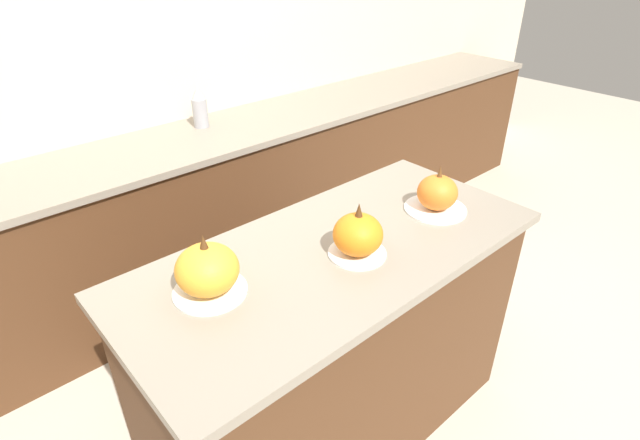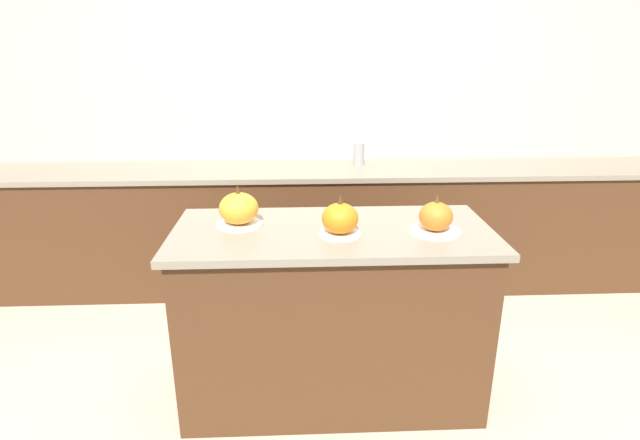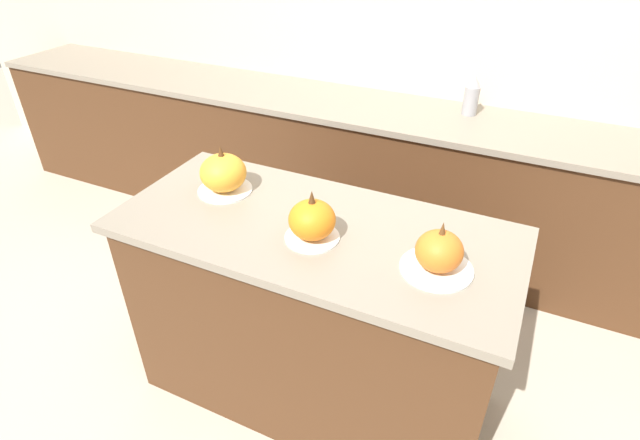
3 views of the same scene
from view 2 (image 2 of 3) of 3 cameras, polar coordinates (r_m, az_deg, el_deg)
The scene contains 8 objects.
ground_plane at distance 2.80m, azimuth 1.28°, elevation -18.88°, with size 12.00×12.00×0.00m, color #BCB29E.
wall_back at distance 3.84m, azimuth -0.20°, elevation 12.11°, with size 8.00×0.06×2.50m.
kitchen_island at distance 2.54m, azimuth 1.36°, elevation -10.72°, with size 1.51×0.69×0.91m.
back_counter at distance 3.71m, azimuth 0.02°, elevation -0.86°, with size 6.00×0.60×0.90m.
pumpkin_cake_left at distance 2.41m, azimuth -9.26°, elevation 1.21°, with size 0.22×0.22×0.20m.
pumpkin_cake_center at distance 2.26m, azimuth 2.31°, elevation 0.08°, with size 0.20×0.20×0.19m.
pumpkin_cake_right at distance 2.35m, azimuth 13.09°, elevation 0.20°, with size 0.24×0.24×0.19m.
bottle_tall at distance 3.69m, azimuth 4.45°, elevation 8.01°, with size 0.08×0.08×0.22m.
Camera 2 is at (-0.16, -2.20, 1.73)m, focal length 28.00 mm.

